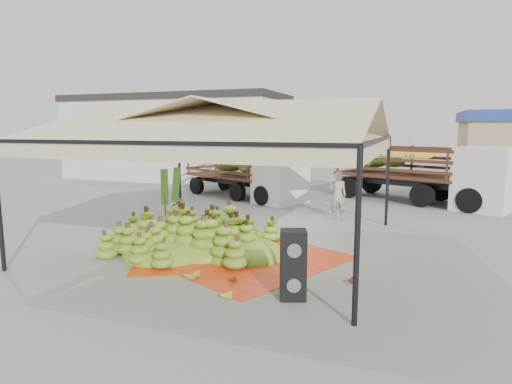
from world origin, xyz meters
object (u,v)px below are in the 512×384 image
(banana_heap, at_px, (197,226))
(vendor, at_px, (338,195))
(truck_left, at_px, (248,170))
(truck_right, at_px, (427,168))
(speaker_stack, at_px, (293,265))

(banana_heap, xyz_separation_m, vendor, (2.97, 5.22, 0.26))
(banana_heap, height_order, truck_left, truck_left)
(truck_left, height_order, truck_right, truck_right)
(vendor, distance_m, truck_left, 5.82)
(vendor, bearing_deg, truck_left, -51.97)
(speaker_stack, height_order, vendor, vendor)
(banana_heap, height_order, truck_right, truck_right)
(truck_right, bearing_deg, banana_heap, -98.38)
(vendor, xyz_separation_m, truck_left, (-4.79, 3.27, 0.46))
(speaker_stack, bearing_deg, vendor, 73.51)
(speaker_stack, distance_m, truck_right, 12.83)
(banana_heap, height_order, vendor, vendor)
(speaker_stack, bearing_deg, truck_right, 58.21)
(banana_heap, distance_m, vendor, 6.01)
(truck_right, bearing_deg, truck_left, -146.54)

